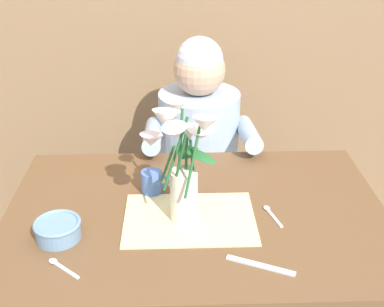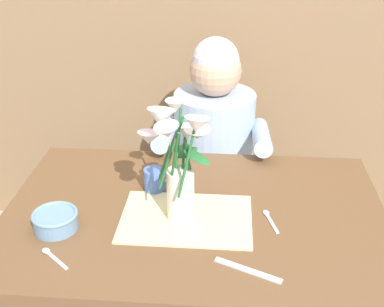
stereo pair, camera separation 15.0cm
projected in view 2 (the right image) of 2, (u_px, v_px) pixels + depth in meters
The scene contains 9 objects.
dining_table at pixel (194, 237), 1.59m from camera, with size 1.20×0.80×0.74m.
seated_person at pixel (213, 166), 2.17m from camera, with size 0.45×0.47×1.14m.
striped_placemat at pixel (186, 218), 1.51m from camera, with size 0.40×0.28×0.01m, color beige.
flower_vase at pixel (178, 160), 1.41m from camera, with size 0.24×0.25×0.38m.
ceramic_bowl at pixel (55, 220), 1.45m from camera, with size 0.14×0.14×0.06m.
dinner_knife at pixel (248, 270), 1.30m from camera, with size 0.19×0.02×0.01m, color silver.
coffee_cup at pixel (155, 180), 1.64m from camera, with size 0.09×0.07×0.08m.
spoon_0 at pixel (51, 255), 1.35m from camera, with size 0.10×0.09×0.01m.
spoon_1 at pixel (269, 218), 1.51m from camera, with size 0.05×0.12×0.01m.
Camera 2 is at (0.09, -1.28, 1.62)m, focal length 46.06 mm.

